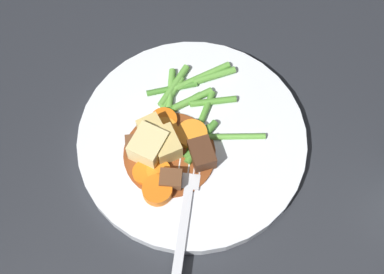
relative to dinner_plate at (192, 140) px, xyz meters
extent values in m
plane|color=#26282D|center=(0.00, 0.00, -0.01)|extent=(3.00, 3.00, 0.00)
cylinder|color=white|center=(0.00, 0.00, 0.00)|extent=(0.26, 0.26, 0.02)
cylinder|color=brown|center=(0.03, -0.01, 0.01)|extent=(0.10, 0.10, 0.00)
cylinder|color=orange|center=(0.08, 0.00, 0.02)|extent=(0.04, 0.04, 0.01)
cylinder|color=orange|center=(0.00, -0.04, 0.01)|extent=(0.04, 0.04, 0.01)
cylinder|color=orange|center=(0.06, -0.01, 0.01)|extent=(0.03, 0.03, 0.01)
cylinder|color=orange|center=(0.00, 0.00, 0.01)|extent=(0.05, 0.05, 0.01)
cylinder|color=orange|center=(0.01, -0.03, 0.01)|extent=(0.04, 0.04, 0.01)
cylinder|color=orange|center=(0.07, -0.02, 0.01)|extent=(0.03, 0.03, 0.01)
cube|color=#EAD68C|center=(0.04, -0.03, 0.02)|extent=(0.04, 0.04, 0.03)
cube|color=#DBBC6B|center=(0.02, -0.04, 0.02)|extent=(0.04, 0.04, 0.03)
cube|color=#DBBC6B|center=(0.03, -0.02, 0.02)|extent=(0.04, 0.04, 0.03)
cube|color=brown|center=(0.06, 0.01, 0.02)|extent=(0.03, 0.03, 0.02)
cube|color=brown|center=(0.04, -0.05, 0.02)|extent=(0.03, 0.03, 0.02)
cube|color=#4C2B19|center=(0.02, 0.02, 0.02)|extent=(0.04, 0.04, 0.02)
cylinder|color=#4C8E33|center=(0.01, 0.01, 0.01)|extent=(0.05, 0.01, 0.01)
cylinder|color=#66AD42|center=(-0.05, -0.05, 0.01)|extent=(0.06, 0.01, 0.01)
cylinder|color=#4C8E33|center=(-0.04, -0.05, 0.01)|extent=(0.05, 0.05, 0.01)
cylinder|color=#66AD42|center=(-0.04, -0.05, 0.01)|extent=(0.05, 0.03, 0.01)
cylinder|color=#599E38|center=(-0.05, 0.00, 0.01)|extent=(0.04, 0.05, 0.01)
cylinder|color=#66AD42|center=(-0.04, -0.02, 0.01)|extent=(0.05, 0.03, 0.01)
cylinder|color=#599E38|center=(-0.02, 0.00, 0.01)|extent=(0.08, 0.02, 0.01)
cylinder|color=#599E38|center=(-0.02, -0.04, 0.01)|extent=(0.07, 0.04, 0.01)
cylinder|color=#66AD42|center=(-0.02, 0.04, 0.01)|extent=(0.05, 0.08, 0.01)
cylinder|color=#66AD42|center=(-0.08, -0.02, 0.01)|extent=(0.05, 0.04, 0.01)
cylinder|color=#4C8E33|center=(0.00, 0.01, 0.01)|extent=(0.06, 0.02, 0.01)
cylinder|color=#66AD42|center=(-0.07, -0.03, 0.01)|extent=(0.07, 0.05, 0.01)
cylinder|color=#66AD42|center=(-0.03, -0.05, 0.01)|extent=(0.06, 0.01, 0.01)
cube|color=silver|center=(0.11, 0.05, 0.01)|extent=(0.11, 0.05, 0.00)
cube|color=silver|center=(0.05, 0.02, 0.01)|extent=(0.02, 0.03, 0.00)
cylinder|color=silver|center=(0.02, 0.02, 0.01)|extent=(0.04, 0.02, 0.00)
cylinder|color=silver|center=(0.02, 0.02, 0.01)|extent=(0.04, 0.02, 0.00)
cylinder|color=silver|center=(0.02, 0.01, 0.01)|extent=(0.04, 0.02, 0.00)
cylinder|color=silver|center=(0.02, 0.00, 0.01)|extent=(0.04, 0.02, 0.00)
camera|label=1|loc=(0.23, 0.13, 0.56)|focal=50.13mm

